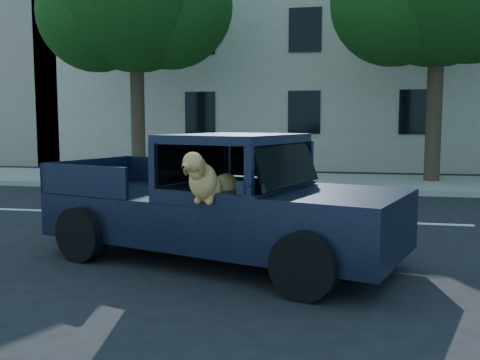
{
  "coord_description": "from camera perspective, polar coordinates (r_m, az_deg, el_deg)",
  "views": [
    {
      "loc": [
        2.48,
        -6.62,
        1.85
      ],
      "look_at": [
        1.23,
        -0.2,
        1.14
      ],
      "focal_mm": 40.0,
      "sensor_mm": 36.0,
      "label": 1
    }
  ],
  "objects": [
    {
      "name": "pickup_truck",
      "position": [
        7.14,
        -2.77,
        -4.08
      ],
      "size": [
        5.06,
        3.22,
        1.69
      ],
      "rotation": [
        0.0,
        0.0,
        -0.32
      ],
      "color": "black",
      "rests_on": "ground"
    },
    {
      "name": "lane_stripes",
      "position": [
        10.2,
        8.15,
        -4.25
      ],
      "size": [
        21.6,
        0.14,
        0.01
      ],
      "primitive_type": null,
      "color": "silver",
      "rests_on": "ground"
    },
    {
      "name": "far_sidewalk",
      "position": [
        16.11,
        2.09,
        -0.1
      ],
      "size": [
        60.0,
        4.0,
        0.15
      ],
      "primitive_type": "cube",
      "color": "gray",
      "rests_on": "ground"
    },
    {
      "name": "ground",
      "position": [
        7.31,
        -9.32,
        -8.52
      ],
      "size": [
        120.0,
        120.0,
        0.0
      ],
      "primitive_type": "plane",
      "color": "black",
      "rests_on": "ground"
    },
    {
      "name": "building_main",
      "position": [
        23.28,
        12.53,
        12.62
      ],
      "size": [
        26.0,
        6.0,
        9.0
      ],
      "primitive_type": "cube",
      "color": "beige",
      "rests_on": "ground"
    }
  ]
}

